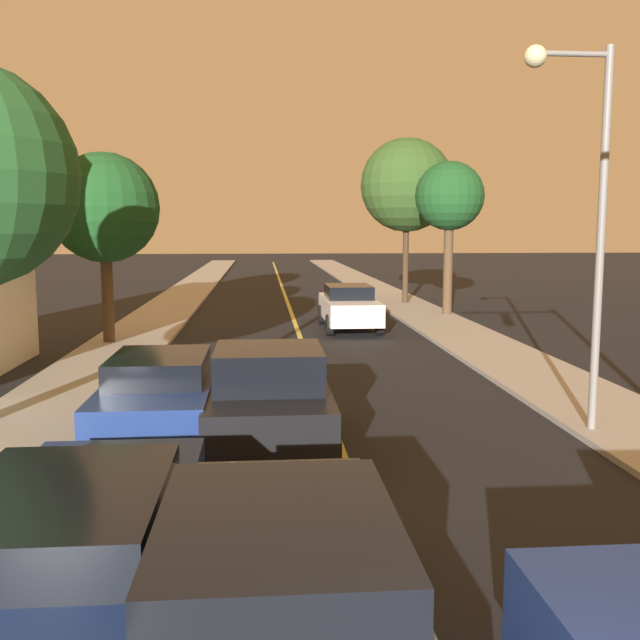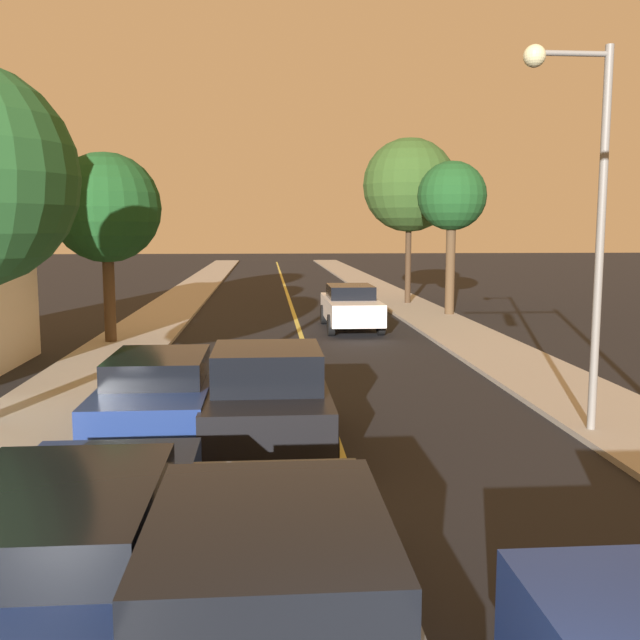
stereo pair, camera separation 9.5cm
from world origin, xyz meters
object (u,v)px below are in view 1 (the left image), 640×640
(car_far_oncoming, at_px, (349,306))
(tree_right_far, at_px, (450,198))
(car_outer_lane_front, at_px, (70,552))
(car_near_lane_second, at_px, (269,397))
(tree_right_near, at_px, (407,185))
(car_outer_lane_second, at_px, (162,393))
(car_near_lane_front, at_px, (278,597))
(streetlamp_right, at_px, (583,186))
(tree_left_far, at_px, (104,208))

(car_far_oncoming, height_order, tree_right_far, tree_right_far)
(car_outer_lane_front, distance_m, car_far_oncoming, 19.36)
(car_near_lane_second, xyz_separation_m, tree_right_near, (6.54, 21.19, 4.66))
(car_outer_lane_second, height_order, car_far_oncoming, car_far_oncoming)
(car_near_lane_front, height_order, car_outer_lane_second, car_near_lane_front)
(streetlamp_right, bearing_deg, car_outer_lane_front, -141.90)
(car_near_lane_front, bearing_deg, tree_right_near, 76.57)
(car_near_lane_front, relative_size, tree_right_far, 0.85)
(car_outer_lane_second, bearing_deg, car_outer_lane_front, -90.00)
(streetlamp_right, relative_size, tree_right_far, 1.05)
(car_near_lane_second, distance_m, car_outer_lane_second, 1.87)
(car_near_lane_second, height_order, car_far_oncoming, car_near_lane_second)
(car_outer_lane_front, distance_m, car_outer_lane_second, 5.82)
(tree_right_near, bearing_deg, car_near_lane_front, -103.43)
(car_near_lane_front, distance_m, car_outer_lane_front, 2.02)
(car_near_lane_front, bearing_deg, car_near_lane_second, 90.00)
(car_near_lane_front, relative_size, car_near_lane_second, 1.32)
(tree_right_near, distance_m, tree_right_far, 4.62)
(car_outer_lane_front, height_order, tree_right_far, tree_right_far)
(streetlamp_right, bearing_deg, car_near_lane_second, -177.72)
(car_outer_lane_front, height_order, tree_left_far, tree_left_far)
(car_outer_lane_front, distance_m, tree_left_far, 16.49)
(car_near_lane_front, relative_size, car_outer_lane_second, 1.16)
(car_near_lane_second, bearing_deg, car_near_lane_front, -90.00)
(car_outer_lane_second, bearing_deg, tree_left_far, 106.42)
(car_outer_lane_second, xyz_separation_m, streetlamp_right, (6.98, -0.34, 3.44))
(tree_left_far, distance_m, tree_right_near, 15.54)
(car_far_oncoming, relative_size, tree_right_near, 0.64)
(car_near_lane_second, bearing_deg, tree_right_near, 72.85)
(car_outer_lane_second, distance_m, tree_right_near, 22.75)
(car_outer_lane_front, bearing_deg, car_near_lane_front, -27.61)
(car_outer_lane_front, xyz_separation_m, car_far_oncoming, (4.75, 18.77, 0.08))
(car_near_lane_front, height_order, car_outer_lane_front, car_near_lane_front)
(car_outer_lane_second, xyz_separation_m, car_far_oncoming, (4.75, 12.95, 0.02))
(car_outer_lane_second, bearing_deg, streetlamp_right, -2.79)
(car_near_lane_front, bearing_deg, tree_left_far, 105.78)
(car_near_lane_front, height_order, tree_right_near, tree_right_near)
(car_near_lane_front, distance_m, tree_right_near, 28.56)
(tree_right_far, bearing_deg, tree_right_near, 100.19)
(car_far_oncoming, bearing_deg, tree_left_far, 20.59)
(tree_left_far, bearing_deg, car_near_lane_second, -65.86)
(car_outer_lane_front, bearing_deg, tree_right_far, 67.42)
(car_far_oncoming, distance_m, tree_left_far, 8.88)
(car_near_lane_front, bearing_deg, streetlamp_right, 50.97)
(tree_right_near, bearing_deg, car_near_lane_second, -107.15)
(car_outer_lane_front, relative_size, tree_left_far, 0.91)
(tree_left_far, relative_size, tree_right_near, 0.76)
(car_near_lane_second, relative_size, streetlamp_right, 0.62)
(car_outer_lane_second, bearing_deg, tree_right_far, 60.52)
(car_near_lane_front, height_order, tree_left_far, tree_left_far)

